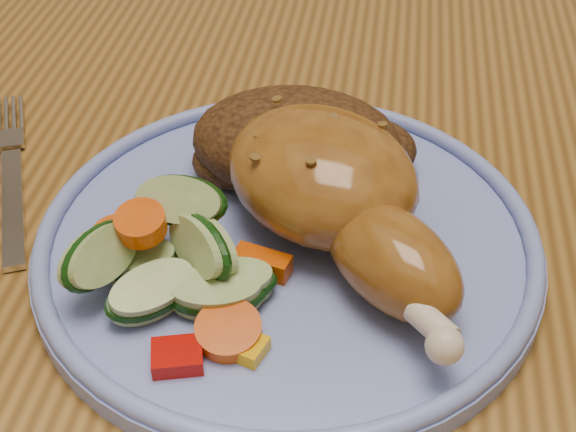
{
  "coord_description": "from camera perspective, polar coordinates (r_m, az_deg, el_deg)",
  "views": [
    {
      "loc": [
        0.03,
        -0.44,
        1.06
      ],
      "look_at": [
        -0.01,
        -0.11,
        0.78
      ],
      "focal_mm": 50.0,
      "sensor_mm": 36.0,
      "label": 1
    }
  ],
  "objects": [
    {
      "name": "plate",
      "position": [
        0.45,
        0.0,
        -2.06
      ],
      "size": [
        0.28,
        0.28,
        0.01
      ],
      "primitive_type": "cylinder",
      "color": "#6D7FCA",
      "rests_on": "dining_table"
    },
    {
      "name": "rice_pilaf",
      "position": [
        0.48,
        0.9,
        5.16
      ],
      "size": [
        0.13,
        0.09,
        0.05
      ],
      "color": "#462811",
      "rests_on": "plate"
    },
    {
      "name": "vegetable_pile",
      "position": [
        0.41,
        -8.07,
        -3.45
      ],
      "size": [
        0.12,
        0.11,
        0.06
      ],
      "color": "#A50A05",
      "rests_on": "plate"
    },
    {
      "name": "dining_table",
      "position": [
        0.59,
        2.58,
        -1.41
      ],
      "size": [
        0.9,
        1.4,
        0.75
      ],
      "color": "brown",
      "rests_on": "ground"
    },
    {
      "name": "chicken_leg",
      "position": [
        0.43,
        3.56,
        1.61
      ],
      "size": [
        0.16,
        0.19,
        0.06
      ],
      "color": "brown",
      "rests_on": "plate"
    },
    {
      "name": "chair_far",
      "position": [
        1.2,
        5.52,
        12.24
      ],
      "size": [
        0.42,
        0.42,
        0.91
      ],
      "color": "#4C2D16",
      "rests_on": "ground"
    },
    {
      "name": "fork",
      "position": [
        0.52,
        -19.04,
        2.47
      ],
      "size": [
        0.08,
        0.15,
        0.0
      ],
      "color": "silver",
      "rests_on": "dining_table"
    },
    {
      "name": "plate_rim",
      "position": [
        0.44,
        0.0,
        -1.0
      ],
      "size": [
        0.28,
        0.28,
        0.01
      ],
      "primitive_type": "torus",
      "color": "#6D7FCA",
      "rests_on": "plate"
    }
  ]
}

